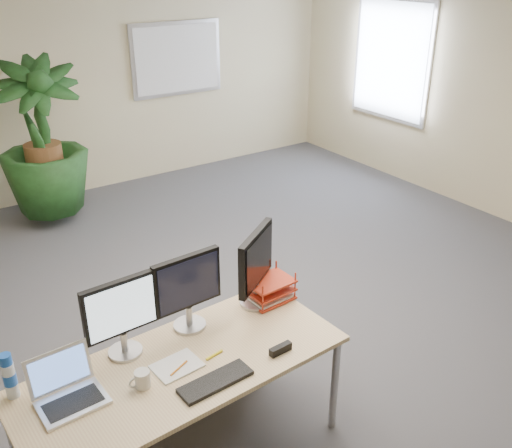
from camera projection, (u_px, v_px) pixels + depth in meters
floor at (282, 337)px, 4.62m from camera, size 8.00×8.00×0.00m
back_wall at (89, 84)px, 7.02m from camera, size 7.00×0.04×2.70m
whiteboard at (177, 59)px, 7.52m from camera, size 1.30×0.04×0.95m
window at (391, 60)px, 7.43m from camera, size 0.04×1.30×1.55m
desk at (175, 375)px, 3.36m from camera, size 1.91×0.88×0.72m
floor_plant at (45, 160)px, 6.29m from camera, size 0.99×0.99×1.50m
monitor_left at (121, 313)px, 3.19m from camera, size 0.44×0.20×0.48m
monitor_right at (188, 287)px, 3.42m from camera, size 0.45×0.20×0.50m
monitor_dark at (256, 264)px, 3.64m from camera, size 0.42×0.30×0.53m
laptop at (67, 389)px, 2.95m from camera, size 0.35×0.31×0.24m
keyboard at (216, 381)px, 3.07m from camera, size 0.42×0.16×0.02m
coffee_mug at (142, 379)px, 3.03m from camera, size 0.12×0.09×0.10m
spiral_notebook at (177, 366)px, 3.19m from camera, size 0.28×0.22×0.01m
orange_pen at (179, 368)px, 3.16m from camera, size 0.13×0.07×0.01m
yellow_highlighter at (214, 355)px, 3.28m from camera, size 0.12×0.03×0.02m
water_bottle at (9, 377)px, 2.93m from camera, size 0.07×0.07×0.27m
letter_tray at (270, 291)px, 3.79m from camera, size 0.31×0.24×0.14m
stapler at (280, 349)px, 3.30m from camera, size 0.15×0.05×0.05m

